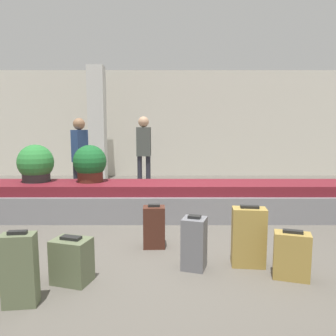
# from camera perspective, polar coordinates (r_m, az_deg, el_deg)

# --- Properties ---
(ground_plane) EXTENTS (18.00, 18.00, 0.00)m
(ground_plane) POSITION_cam_1_polar(r_m,az_deg,el_deg) (4.27, -0.07, -14.00)
(ground_plane) COLOR #59544C
(back_wall) EXTENTS (18.00, 0.06, 3.20)m
(back_wall) POSITION_cam_1_polar(r_m,az_deg,el_deg) (10.12, 0.09, 7.68)
(back_wall) COLOR beige
(back_wall) RESTS_ON ground_plane
(carousel) EXTENTS (7.78, 0.95, 0.60)m
(carousel) POSITION_cam_1_polar(r_m,az_deg,el_deg) (5.61, 0.00, -5.70)
(carousel) COLOR gray
(carousel) RESTS_ON ground_plane
(pillar) EXTENTS (0.45, 0.45, 3.20)m
(pillar) POSITION_cam_1_polar(r_m,az_deg,el_deg) (9.55, -12.00, 7.53)
(pillar) COLOR silver
(pillar) RESTS_ON ground_plane
(suitcase_0) EXTENTS (0.42, 0.36, 0.48)m
(suitcase_0) POSITION_cam_1_polar(r_m,az_deg,el_deg) (3.52, -16.21, -15.19)
(suitcase_0) COLOR #5B6647
(suitcase_0) RESTS_ON ground_plane
(suitcase_2) EXTENTS (0.39, 0.28, 0.51)m
(suitcase_2) POSITION_cam_1_polar(r_m,az_deg,el_deg) (3.68, 20.91, -14.08)
(suitcase_2) COLOR #A3843D
(suitcase_2) RESTS_ON ground_plane
(suitcase_3) EXTENTS (0.38, 0.24, 0.69)m
(suitcase_3) POSITION_cam_1_polar(r_m,az_deg,el_deg) (3.82, 14.04, -11.57)
(suitcase_3) COLOR #A3843D
(suitcase_3) RESTS_ON ground_plane
(suitcase_4) EXTENTS (0.28, 0.22, 0.57)m
(suitcase_4) POSITION_cam_1_polar(r_m,az_deg,el_deg) (4.27, -2.25, -10.19)
(suitcase_4) COLOR #472319
(suitcase_4) RESTS_ON ground_plane
(suitcase_5) EXTENTS (0.31, 0.31, 0.60)m
(suitcase_5) POSITION_cam_1_polar(r_m,az_deg,el_deg) (3.67, 4.77, -12.91)
(suitcase_5) COLOR slate
(suitcase_5) RESTS_ON ground_plane
(suitcase_6) EXTENTS (0.30, 0.20, 0.67)m
(suitcase_6) POSITION_cam_1_polar(r_m,az_deg,el_deg) (3.23, -24.24, -15.82)
(suitcase_6) COLOR #5B6647
(suitcase_6) RESTS_ON ground_plane
(potted_plant_0) EXTENTS (0.61, 0.61, 0.64)m
(potted_plant_0) POSITION_cam_1_polar(r_m,az_deg,el_deg) (6.06, -21.86, 0.63)
(potted_plant_0) COLOR #2D2D2D
(potted_plant_0) RESTS_ON carousel
(potted_plant_1) EXTENTS (0.56, 0.56, 0.63)m
(potted_plant_1) POSITION_cam_1_polar(r_m,az_deg,el_deg) (5.76, -13.26, 0.71)
(potted_plant_1) COLOR #4C2319
(potted_plant_1) RESTS_ON carousel
(traveler_0) EXTENTS (0.31, 0.37, 1.71)m
(traveler_0) POSITION_cam_1_polar(r_m,az_deg,el_deg) (6.95, -14.89, 2.77)
(traveler_0) COLOR #282833
(traveler_0) RESTS_ON ground_plane
(traveler_1) EXTENTS (0.33, 0.25, 1.76)m
(traveler_1) POSITION_cam_1_polar(r_m,az_deg,el_deg) (7.65, -4.06, 3.72)
(traveler_1) COLOR #282833
(traveler_1) RESTS_ON ground_plane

